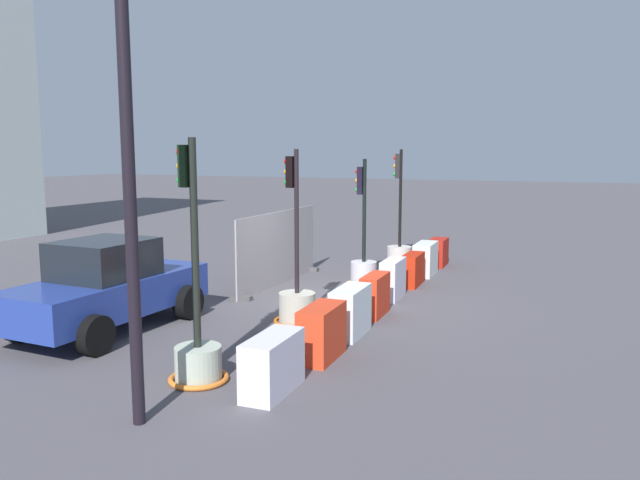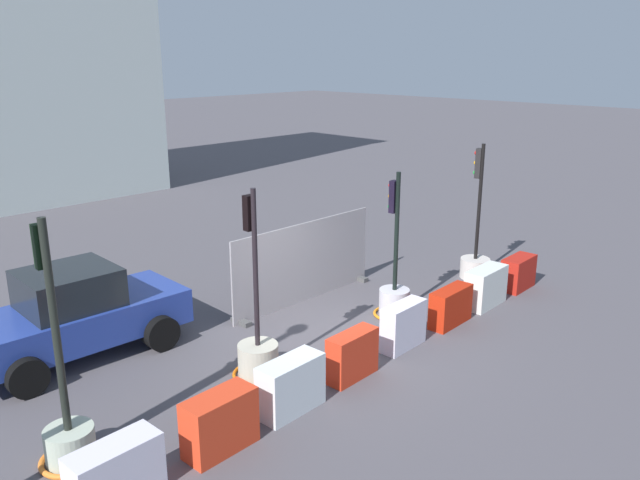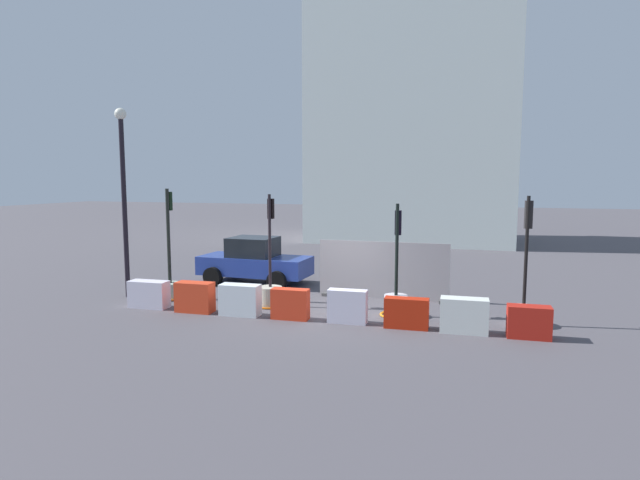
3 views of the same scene
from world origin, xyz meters
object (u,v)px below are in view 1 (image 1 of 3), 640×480
(traffic_light_3, at_px, (399,245))
(construction_barrier_3, at_px, (375,295))
(construction_barrier_7, at_px, (438,252))
(car_blue_estate, at_px, (107,287))
(street_lamp_post, at_px, (127,122))
(traffic_light_2, at_px, (363,265))
(traffic_light_0, at_px, (197,346))
(traffic_light_1, at_px, (297,298))
(construction_barrier_5, at_px, (412,270))
(construction_barrier_1, at_px, (322,333))
(construction_barrier_2, at_px, (350,312))
(construction_barrier_4, at_px, (393,279))
(construction_barrier_0, at_px, (273,364))
(construction_barrier_6, at_px, (425,259))

(traffic_light_3, height_order, construction_barrier_3, traffic_light_3)
(construction_barrier_7, bearing_deg, car_blue_estate, 155.07)
(street_lamp_post, bearing_deg, traffic_light_2, 0.90)
(traffic_light_0, bearing_deg, traffic_light_1, 0.63)
(traffic_light_3, bearing_deg, car_blue_estate, 161.38)
(construction_barrier_5, bearing_deg, construction_barrier_1, -178.94)
(construction_barrier_3, bearing_deg, traffic_light_1, 131.36)
(construction_barrier_2, xyz_separation_m, construction_barrier_4, (3.02, 0.12, 0.01))
(construction_barrier_0, bearing_deg, construction_barrier_1, -2.37)
(construction_barrier_1, bearing_deg, traffic_light_3, 8.20)
(construction_barrier_3, distance_m, construction_barrier_6, 4.50)
(traffic_light_1, bearing_deg, traffic_light_3, -0.09)
(traffic_light_2, distance_m, construction_barrier_5, 1.21)
(construction_barrier_2, height_order, construction_barrier_6, construction_barrier_2)
(car_blue_estate, bearing_deg, traffic_light_1, -58.41)
(traffic_light_0, xyz_separation_m, traffic_light_3, (10.39, 0.03, 0.04))
(traffic_light_3, bearing_deg, traffic_light_1, 179.91)
(construction_barrier_2, height_order, car_blue_estate, car_blue_estate)
(construction_barrier_2, distance_m, construction_barrier_4, 3.02)
(traffic_light_0, bearing_deg, construction_barrier_7, -6.13)
(construction_barrier_2, bearing_deg, construction_barrier_6, 0.90)
(construction_barrier_1, bearing_deg, traffic_light_1, 35.77)
(traffic_light_1, distance_m, construction_barrier_3, 1.63)
(traffic_light_2, xyz_separation_m, car_blue_estate, (-5.56, 3.02, 0.32))
(construction_barrier_4, height_order, construction_barrier_6, construction_barrier_4)
(construction_barrier_3, relative_size, construction_barrier_5, 0.91)
(traffic_light_0, xyz_separation_m, construction_barrier_0, (0.05, -1.18, -0.12))
(construction_barrier_5, bearing_deg, traffic_light_2, 111.25)
(traffic_light_2, relative_size, traffic_light_3, 0.93)
(car_blue_estate, bearing_deg, construction_barrier_3, -55.30)
(traffic_light_0, relative_size, traffic_light_1, 1.04)
(traffic_light_0, distance_m, traffic_light_3, 10.39)
(traffic_light_1, distance_m, street_lamp_post, 5.75)
(construction_barrier_6, relative_size, construction_barrier_7, 1.15)
(traffic_light_1, relative_size, construction_barrier_0, 2.83)
(construction_barrier_2, height_order, construction_barrier_5, construction_barrier_2)
(traffic_light_3, height_order, car_blue_estate, traffic_light_3)
(construction_barrier_3, xyz_separation_m, construction_barrier_4, (1.56, 0.09, 0.03))
(traffic_light_1, bearing_deg, construction_barrier_7, -9.32)
(car_blue_estate, bearing_deg, traffic_light_0, -117.25)
(construction_barrier_0, relative_size, construction_barrier_2, 1.04)
(construction_barrier_6, bearing_deg, construction_barrier_2, -179.10)
(construction_barrier_0, bearing_deg, construction_barrier_6, 0.41)
(street_lamp_post, bearing_deg, construction_barrier_0, -34.44)
(traffic_light_0, relative_size, construction_barrier_7, 3.44)
(construction_barrier_0, distance_m, construction_barrier_5, 7.50)
(traffic_light_1, xyz_separation_m, construction_barrier_5, (4.17, -1.17, -0.09))
(traffic_light_3, height_order, construction_barrier_7, traffic_light_3)
(traffic_light_1, distance_m, construction_barrier_4, 2.86)
(construction_barrier_6, bearing_deg, construction_barrier_1, -179.01)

